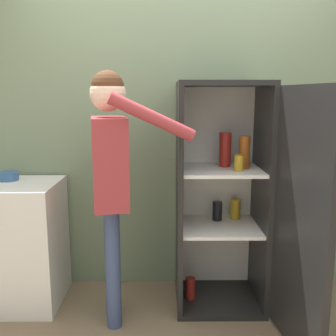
{
  "coord_description": "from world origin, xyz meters",
  "views": [
    {
      "loc": [
        -0.13,
        -2.18,
        1.57
      ],
      "look_at": [
        -0.11,
        0.63,
        1.05
      ],
      "focal_mm": 42.0,
      "sensor_mm": 36.0,
      "label": 1
    }
  ],
  "objects": [
    {
      "name": "person",
      "position": [
        -0.48,
        0.37,
        1.12
      ],
      "size": [
        0.71,
        0.52,
        1.73
      ],
      "color": "#384770",
      "rests_on": "ground_plane"
    },
    {
      "name": "wall_back",
      "position": [
        0.0,
        0.98,
        1.27
      ],
      "size": [
        7.0,
        0.06,
        2.55
      ],
      "color": "gray",
      "rests_on": "ground_plane"
    },
    {
      "name": "counter",
      "position": [
        -1.3,
        0.64,
        0.47
      ],
      "size": [
        0.76,
        0.58,
        0.94
      ],
      "color": "white",
      "rests_on": "ground_plane"
    },
    {
      "name": "refrigerator",
      "position": [
        0.38,
        0.54,
        0.83
      ],
      "size": [
        0.79,
        1.23,
        1.67
      ],
      "color": "black",
      "rests_on": "ground_plane"
    },
    {
      "name": "bowl",
      "position": [
        -1.31,
        0.74,
        0.97
      ],
      "size": [
        0.15,
        0.15,
        0.07
      ],
      "color": "#335B8E",
      "rests_on": "counter"
    }
  ]
}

